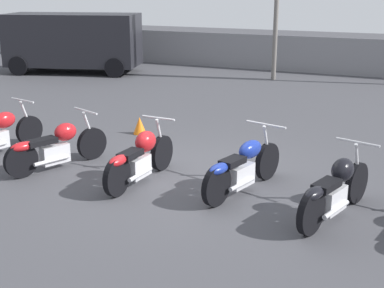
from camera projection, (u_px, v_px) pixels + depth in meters
ground_plane at (196, 177)px, 9.29m from camera, size 60.00×60.00×0.00m
fence_back at (326, 56)px, 19.58m from camera, size 40.00×0.04×1.34m
motorcycle_slot_1 at (56, 146)px, 9.62m from camera, size 1.00×1.96×0.98m
motorcycle_slot_2 at (140, 158)px, 8.92m from camera, size 0.65×2.03×1.00m
motorcycle_slot_3 at (242, 167)px, 8.50m from camera, size 0.85×2.07×1.01m
motorcycle_slot_4 at (335, 190)px, 7.56m from camera, size 0.85×2.01×1.00m
parked_van at (73, 40)px, 19.79m from camera, size 5.14×3.23×2.16m
traffic_cone_near at (140, 125)px, 11.90m from camera, size 0.30×0.30×0.38m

